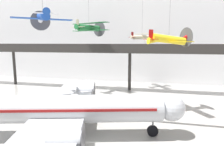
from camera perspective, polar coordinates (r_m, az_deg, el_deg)
name	(u,v)px	position (r m, az deg, el deg)	size (l,w,h in m)	color
hangar_back_wall	(135,33)	(55.66, 6.72, 11.20)	(140.00, 3.00, 26.58)	white
mezzanine_walkway	(129,52)	(44.10, 4.96, 6.12)	(110.00, 3.20, 10.54)	#2D2B28
airliner_silver_main	(51,110)	(23.85, -17.01, -9.98)	(30.36, 35.12, 9.38)	#B7BABF
suspended_plane_yellow_lowwing	(169,40)	(31.49, 15.90, 9.17)	(7.17, 7.87, 10.69)	yellow
suspended_plane_green_biplane	(89,28)	(43.65, -6.57, 12.72)	(9.10, 7.89, 8.75)	#1E6B33
suspended_plane_cream_biplane	(142,37)	(47.75, 8.60, 10.13)	(5.92, 6.38, 10.09)	beige
suspended_plane_blue_trainer	(43,16)	(30.70, -19.11, 15.04)	(7.31, 6.95, 8.27)	#1E4CAD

